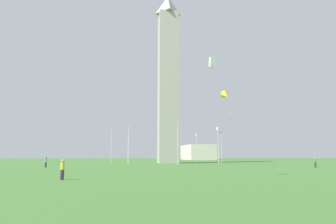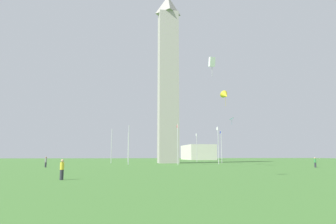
{
  "view_description": "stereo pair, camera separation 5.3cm",
  "coord_description": "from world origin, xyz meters",
  "px_view_note": "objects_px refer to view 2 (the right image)",
  "views": [
    {
      "loc": [
        -72.5,
        10.58,
        1.94
      ],
      "look_at": [
        0.0,
        0.0,
        13.05
      ],
      "focal_mm": 30.64,
      "sensor_mm": 36.0,
      "label": 1
    },
    {
      "loc": [
        -72.51,
        10.53,
        1.94
      ],
      "look_at": [
        0.0,
        0.0,
        13.05
      ],
      "focal_mm": 30.64,
      "sensor_mm": 36.0,
      "label": 2
    }
  ],
  "objects_px": {
    "flagpole_ne": "(128,146)",
    "flagpole_e": "(111,144)",
    "obelisk_monument": "(168,76)",
    "person_gray_shirt": "(46,162)",
    "flagpole_w": "(221,145)",
    "kite_yellow_delta": "(225,95)",
    "flagpole_n": "(161,146)",
    "kite_white_box": "(212,62)",
    "flagpole_sw": "(218,143)",
    "flagpole_s": "(178,142)",
    "flagpole_se": "(129,143)",
    "person_green_shirt": "(315,162)",
    "person_yellow_shirt": "(62,170)",
    "kite_cyan_diamond": "(232,119)",
    "distant_building": "(197,152)",
    "flagpole_nw": "(197,146)"
  },
  "relations": [
    {
      "from": "flagpole_ne",
      "to": "flagpole_e",
      "type": "xyz_separation_m",
      "value": [
        -10.0,
        4.14,
        0.0
      ]
    },
    {
      "from": "obelisk_monument",
      "to": "person_gray_shirt",
      "type": "distance_m",
      "value": 39.14
    },
    {
      "from": "flagpole_w",
      "to": "kite_yellow_delta",
      "type": "bearing_deg",
      "value": 163.55
    },
    {
      "from": "flagpole_e",
      "to": "obelisk_monument",
      "type": "bearing_deg",
      "value": -90.23
    },
    {
      "from": "flagpole_n",
      "to": "kite_white_box",
      "type": "xyz_separation_m",
      "value": [
        -62.62,
        3.02,
        5.68
      ]
    },
    {
      "from": "flagpole_n",
      "to": "flagpole_sw",
      "type": "height_order",
      "value": "same"
    },
    {
      "from": "flagpole_n",
      "to": "flagpole_e",
      "type": "bearing_deg",
      "value": 135.0
    },
    {
      "from": "flagpole_n",
      "to": "flagpole_s",
      "type": "xyz_separation_m",
      "value": [
        -28.29,
        0.0,
        0.0
      ]
    },
    {
      "from": "flagpole_ne",
      "to": "flagpole_se",
      "type": "relative_size",
      "value": 1.0
    },
    {
      "from": "person_green_shirt",
      "to": "kite_yellow_delta",
      "type": "bearing_deg",
      "value": 10.87
    },
    {
      "from": "flagpole_s",
      "to": "person_gray_shirt",
      "type": "xyz_separation_m",
      "value": [
        -8.24,
        23.58,
        -3.76
      ]
    },
    {
      "from": "person_yellow_shirt",
      "to": "kite_cyan_diamond",
      "type": "xyz_separation_m",
      "value": [
        36.73,
        -28.42,
        9.25
      ]
    },
    {
      "from": "obelisk_monument",
      "to": "person_green_shirt",
      "type": "bearing_deg",
      "value": -146.16
    },
    {
      "from": "flagpole_ne",
      "to": "flagpole_w",
      "type": "distance_m",
      "value": 26.14
    },
    {
      "from": "person_yellow_shirt",
      "to": "kite_yellow_delta",
      "type": "distance_m",
      "value": 36.38
    },
    {
      "from": "flagpole_w",
      "to": "distant_building",
      "type": "xyz_separation_m",
      "value": [
        57.27,
        -7.91,
        -1.31
      ]
    },
    {
      "from": "flagpole_nw",
      "to": "distant_building",
      "type": "distance_m",
      "value": 48.8
    },
    {
      "from": "flagpole_se",
      "to": "kite_cyan_diamond",
      "type": "height_order",
      "value": "kite_cyan_diamond"
    },
    {
      "from": "flagpole_nw",
      "to": "flagpole_e",
      "type": "bearing_deg",
      "value": 112.5
    },
    {
      "from": "flagpole_s",
      "to": "distant_building",
      "type": "xyz_separation_m",
      "value": [
        71.42,
        -22.06,
        -1.31
      ]
    },
    {
      "from": "flagpole_ne",
      "to": "kite_yellow_delta",
      "type": "xyz_separation_m",
      "value": [
        -32.76,
        -17.43,
        8.3
      ]
    },
    {
      "from": "person_gray_shirt",
      "to": "flagpole_s",
      "type": "bearing_deg",
      "value": 0.53
    },
    {
      "from": "flagpole_e",
      "to": "flagpole_se",
      "type": "distance_m",
      "value": 10.83
    },
    {
      "from": "flagpole_w",
      "to": "flagpole_nw",
      "type": "height_order",
      "value": "same"
    },
    {
      "from": "flagpole_n",
      "to": "flagpole_s",
      "type": "height_order",
      "value": "same"
    },
    {
      "from": "flagpole_w",
      "to": "distant_building",
      "type": "relative_size",
      "value": 0.36
    },
    {
      "from": "obelisk_monument",
      "to": "flagpole_ne",
      "type": "xyz_separation_m",
      "value": [
        10.06,
        10.0,
        -18.09
      ]
    },
    {
      "from": "flagpole_sw",
      "to": "person_gray_shirt",
      "type": "relative_size",
      "value": 4.88
    },
    {
      "from": "flagpole_sw",
      "to": "person_gray_shirt",
      "type": "height_order",
      "value": "flagpole_sw"
    },
    {
      "from": "flagpole_e",
      "to": "person_green_shirt",
      "type": "distance_m",
      "value": 45.12
    },
    {
      "from": "kite_cyan_diamond",
      "to": "kite_yellow_delta",
      "type": "distance_m",
      "value": 12.85
    },
    {
      "from": "flagpole_se",
      "to": "flagpole_nw",
      "type": "bearing_deg",
      "value": -45.0
    },
    {
      "from": "flagpole_n",
      "to": "person_yellow_shirt",
      "type": "bearing_deg",
      "value": 165.95
    },
    {
      "from": "kite_cyan_diamond",
      "to": "kite_white_box",
      "type": "relative_size",
      "value": 0.92
    },
    {
      "from": "obelisk_monument",
      "to": "flagpole_s",
      "type": "height_order",
      "value": "obelisk_monument"
    },
    {
      "from": "flagpole_nw",
      "to": "obelisk_monument",
      "type": "bearing_deg",
      "value": 135.16
    },
    {
      "from": "flagpole_nw",
      "to": "distant_building",
      "type": "bearing_deg",
      "value": -14.3
    },
    {
      "from": "person_green_shirt",
      "to": "person_yellow_shirt",
      "type": "distance_m",
      "value": 39.98
    },
    {
      "from": "flagpole_s",
      "to": "distant_building",
      "type": "distance_m",
      "value": 74.76
    },
    {
      "from": "flagpole_e",
      "to": "flagpole_sw",
      "type": "height_order",
      "value": "same"
    },
    {
      "from": "obelisk_monument",
      "to": "flagpole_sw",
      "type": "height_order",
      "value": "obelisk_monument"
    },
    {
      "from": "kite_yellow_delta",
      "to": "distant_building",
      "type": "height_order",
      "value": "kite_yellow_delta"
    },
    {
      "from": "person_yellow_shirt",
      "to": "flagpole_e",
      "type": "bearing_deg",
      "value": 16.64
    },
    {
      "from": "flagpole_nw",
      "to": "kite_white_box",
      "type": "distance_m",
      "value": 60.18
    },
    {
      "from": "flagpole_e",
      "to": "kite_yellow_delta",
      "type": "bearing_deg",
      "value": -136.53
    },
    {
      "from": "flagpole_se",
      "to": "flagpole_s",
      "type": "distance_m",
      "value": 10.83
    },
    {
      "from": "flagpole_sw",
      "to": "person_gray_shirt",
      "type": "xyz_separation_m",
      "value": [
        -12.38,
        33.58,
        -3.76
      ]
    },
    {
      "from": "obelisk_monument",
      "to": "flagpole_e",
      "type": "bearing_deg",
      "value": 89.77
    },
    {
      "from": "flagpole_sw",
      "to": "flagpole_w",
      "type": "relative_size",
      "value": 1.0
    },
    {
      "from": "flagpole_se",
      "to": "distant_building",
      "type": "bearing_deg",
      "value": -25.48
    }
  ]
}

